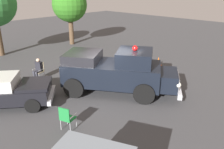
{
  "coord_description": "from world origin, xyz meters",
  "views": [
    {
      "loc": [
        -7.86,
        -7.69,
        5.31
      ],
      "look_at": [
        0.2,
        -0.03,
        0.98
      ],
      "focal_mm": 36.66,
      "sensor_mm": 36.0,
      "label": 1
    }
  ],
  "objects": [
    {
      "name": "lawn_chair_near_truck",
      "position": [
        -1.46,
        4.42,
        0.59
      ],
      "size": [
        0.62,
        0.62,
        1.02
      ],
      "color": "#B7BABF",
      "rests_on": "ground"
    },
    {
      "name": "traffic_cone",
      "position": [
        5.56,
        0.52,
        0.31
      ],
      "size": [
        0.4,
        0.4,
        0.64
      ],
      "color": "orange",
      "rests_on": "ground"
    },
    {
      "name": "oak_tree_right",
      "position": [
        5.29,
        10.16,
        3.67
      ],
      "size": [
        3.19,
        3.19,
        5.3
      ],
      "color": "brown",
      "rests_on": "ground"
    },
    {
      "name": "ground_plane",
      "position": [
        0.0,
        0.0,
        0.0
      ],
      "size": [
        60.0,
        60.0,
        0.0
      ],
      "primitive_type": "plane",
      "color": "#424244"
    },
    {
      "name": "lawn_chair_spare",
      "position": [
        -3.55,
        -1.16,
        0.59
      ],
      "size": [
        0.63,
        0.63,
        1.02
      ],
      "color": "#B7BABF",
      "rests_on": "ground"
    },
    {
      "name": "spectator_seated",
      "position": [
        -1.59,
        4.38,
        0.7
      ],
      "size": [
        0.62,
        0.51,
        1.29
      ],
      "color": "#383842",
      "rests_on": "ground"
    },
    {
      "name": "classic_hot_rod",
      "position": [
        -4.33,
        2.6,
        0.75
      ],
      "size": [
        4.53,
        4.21,
        1.46
      ],
      "color": "black",
      "rests_on": "ground"
    },
    {
      "name": "lawn_chair_by_car",
      "position": [
        2.35,
        3.15,
        0.59
      ],
      "size": [
        0.58,
        0.57,
        1.02
      ],
      "color": "#B7BABF",
      "rests_on": "ground"
    },
    {
      "name": "vintage_fire_truck",
      "position": [
        0.33,
        -0.23,
        1.2
      ],
      "size": [
        5.02,
        6.19,
        2.59
      ],
      "color": "black",
      "rests_on": "ground"
    }
  ]
}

